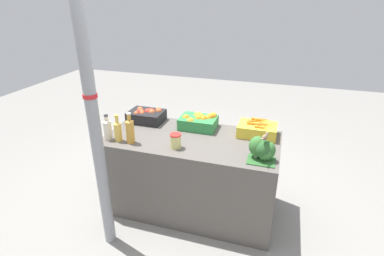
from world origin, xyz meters
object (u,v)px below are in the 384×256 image
(juice_bottle_golden, at_px, (118,130))
(orange_crate, at_px, (199,121))
(apple_crate, at_px, (146,115))
(juice_bottle_cloudy, at_px, (108,129))
(sparrow_bird, at_px, (265,137))
(carrot_crate, at_px, (257,129))
(support_pole, at_px, (91,104))
(pickle_jar, at_px, (176,141))
(juice_bottle_amber, at_px, (130,130))
(broccoli_pile, at_px, (263,149))

(juice_bottle_golden, bearing_deg, orange_crate, 39.01)
(apple_crate, bearing_deg, juice_bottle_golden, -95.18)
(juice_bottle_cloudy, bearing_deg, sparrow_bird, 0.74)
(carrot_crate, bearing_deg, support_pole, -141.16)
(pickle_jar, bearing_deg, juice_bottle_cloudy, -177.42)
(carrot_crate, relative_size, sparrow_bird, 2.73)
(juice_bottle_golden, xyz_separation_m, juice_bottle_amber, (0.12, -0.00, 0.02))
(broccoli_pile, height_order, juice_bottle_golden, juice_bottle_golden)
(support_pole, distance_m, pickle_jar, 0.79)
(juice_bottle_golden, height_order, sparrow_bird, juice_bottle_golden)
(apple_crate, relative_size, sparrow_bird, 2.73)
(carrot_crate, bearing_deg, broccoli_pile, -79.05)
(juice_bottle_cloudy, height_order, pickle_jar, juice_bottle_cloudy)
(apple_crate, xyz_separation_m, orange_crate, (0.58, 0.01, 0.00))
(support_pole, relative_size, juice_bottle_amber, 8.94)
(orange_crate, distance_m, juice_bottle_amber, 0.71)
(carrot_crate, xyz_separation_m, juice_bottle_amber, (-1.07, -0.50, 0.06))
(juice_bottle_cloudy, bearing_deg, carrot_crate, 20.87)
(support_pole, xyz_separation_m, carrot_crate, (1.13, 0.91, -0.44))
(broccoli_pile, bearing_deg, juice_bottle_cloudy, -178.22)
(support_pole, distance_m, juice_bottle_amber, 0.57)
(carrot_crate, height_order, sparrow_bird, sparrow_bird)
(juice_bottle_golden, bearing_deg, juice_bottle_cloudy, -180.00)
(juice_bottle_amber, xyz_separation_m, sparrow_bird, (1.17, 0.02, 0.10))
(support_pole, xyz_separation_m, juice_bottle_cloudy, (-0.17, 0.41, -0.40))
(juice_bottle_amber, bearing_deg, sparrow_bird, 0.88)
(orange_crate, distance_m, juice_bottle_cloudy, 0.88)
(carrot_crate, xyz_separation_m, broccoli_pile, (0.09, -0.45, 0.03))
(support_pole, height_order, apple_crate, support_pole)
(support_pole, xyz_separation_m, juice_bottle_golden, (-0.07, 0.41, -0.40))
(broccoli_pile, distance_m, pickle_jar, 0.74)
(juice_bottle_cloudy, xyz_separation_m, juice_bottle_amber, (0.23, 0.00, 0.02))
(support_pole, bearing_deg, orange_crate, 58.86)
(carrot_crate, height_order, juice_bottle_amber, juice_bottle_amber)
(apple_crate, height_order, juice_bottle_cloudy, juice_bottle_cloudy)
(support_pole, height_order, juice_bottle_golden, support_pole)
(juice_bottle_golden, relative_size, juice_bottle_amber, 0.88)
(support_pole, relative_size, juice_bottle_cloudy, 10.56)
(carrot_crate, xyz_separation_m, juice_bottle_golden, (-1.20, -0.50, 0.04))
(pickle_jar, bearing_deg, sparrow_bird, -0.87)
(support_pole, xyz_separation_m, apple_crate, (-0.02, 0.91, -0.44))
(orange_crate, height_order, pickle_jar, orange_crate)
(broccoli_pile, xyz_separation_m, sparrow_bird, (0.01, -0.03, 0.13))
(carrot_crate, xyz_separation_m, sparrow_bird, (0.10, -0.48, 0.16))
(juice_bottle_amber, height_order, sparrow_bird, juice_bottle_amber)
(orange_crate, height_order, juice_bottle_golden, juice_bottle_golden)
(support_pole, xyz_separation_m, sparrow_bird, (1.23, 0.43, -0.28))
(juice_bottle_amber, bearing_deg, carrot_crate, 24.86)
(support_pole, bearing_deg, juice_bottle_golden, 99.31)
(carrot_crate, bearing_deg, sparrow_bird, -78.72)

